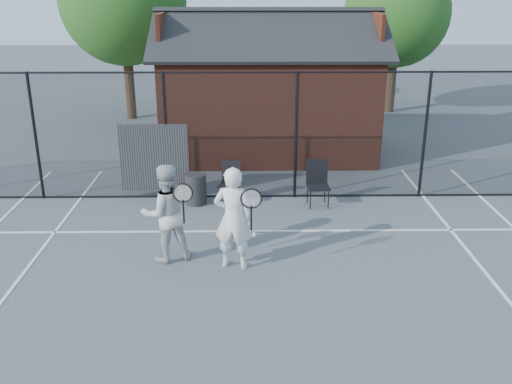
{
  "coord_description": "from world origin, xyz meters",
  "views": [
    {
      "loc": [
        -0.11,
        -7.79,
        4.87
      ],
      "look_at": [
        0.04,
        2.38,
        1.1
      ],
      "focal_mm": 40.0,
      "sensor_mm": 36.0,
      "label": 1
    }
  ],
  "objects_px": {
    "clubhouse": "(268,98)",
    "chair_left": "(229,184)",
    "player_front": "(233,218)",
    "chair_right": "(318,185)",
    "waste_bin": "(196,189)",
    "player_back": "(166,213)"
  },
  "relations": [
    {
      "from": "chair_left",
      "to": "chair_right",
      "type": "xyz_separation_m",
      "value": [
        2.03,
        -0.19,
        0.03
      ]
    },
    {
      "from": "chair_right",
      "to": "player_front",
      "type": "bearing_deg",
      "value": -126.05
    },
    {
      "from": "player_front",
      "to": "chair_left",
      "type": "height_order",
      "value": "player_front"
    },
    {
      "from": "clubhouse",
      "to": "player_back",
      "type": "bearing_deg",
      "value": -106.24
    },
    {
      "from": "clubhouse",
      "to": "player_back",
      "type": "xyz_separation_m",
      "value": [
        -2.11,
        -7.23,
        -0.68
      ]
    },
    {
      "from": "clubhouse",
      "to": "chair_left",
      "type": "bearing_deg",
      "value": -103.36
    },
    {
      "from": "player_front",
      "to": "chair_left",
      "type": "relative_size",
      "value": 1.97
    },
    {
      "from": "chair_right",
      "to": "chair_left",
      "type": "bearing_deg",
      "value": 170.92
    },
    {
      "from": "chair_right",
      "to": "waste_bin",
      "type": "distance_m",
      "value": 2.82
    },
    {
      "from": "clubhouse",
      "to": "chair_left",
      "type": "relative_size",
      "value": 6.76
    },
    {
      "from": "player_back",
      "to": "chair_left",
      "type": "relative_size",
      "value": 1.92
    },
    {
      "from": "chair_right",
      "to": "waste_bin",
      "type": "height_order",
      "value": "chair_right"
    },
    {
      "from": "player_front",
      "to": "player_back",
      "type": "height_order",
      "value": "player_front"
    },
    {
      "from": "chair_left",
      "to": "waste_bin",
      "type": "xyz_separation_m",
      "value": [
        -0.78,
        0.0,
        -0.12
      ]
    },
    {
      "from": "chair_right",
      "to": "waste_bin",
      "type": "relative_size",
      "value": 1.44
    },
    {
      "from": "clubhouse",
      "to": "chair_right",
      "type": "xyz_separation_m",
      "value": [
        0.99,
        -4.59,
        -1.09
      ]
    },
    {
      "from": "player_front",
      "to": "waste_bin",
      "type": "distance_m",
      "value": 3.33
    },
    {
      "from": "clubhouse",
      "to": "chair_left",
      "type": "height_order",
      "value": "clubhouse"
    },
    {
      "from": "clubhouse",
      "to": "player_front",
      "type": "xyz_separation_m",
      "value": [
        -0.88,
        -7.54,
        -0.66
      ]
    },
    {
      "from": "player_back",
      "to": "chair_right",
      "type": "relative_size",
      "value": 1.79
    },
    {
      "from": "player_front",
      "to": "waste_bin",
      "type": "xyz_separation_m",
      "value": [
        -0.95,
        3.14,
        -0.59
      ]
    },
    {
      "from": "player_front",
      "to": "chair_left",
      "type": "distance_m",
      "value": 3.18
    }
  ]
}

